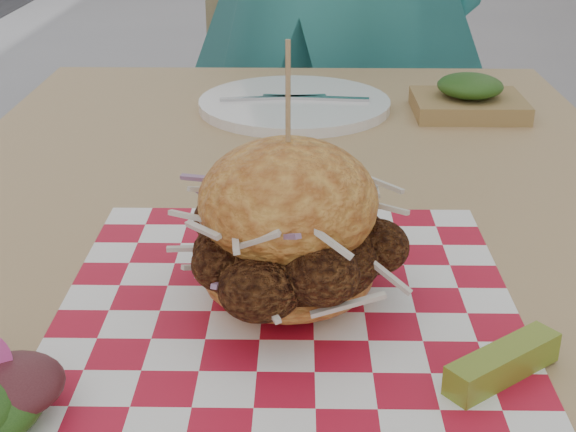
{
  "coord_description": "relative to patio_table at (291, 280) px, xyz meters",
  "views": [
    {
      "loc": [
        -0.32,
        -0.55,
        1.08
      ],
      "look_at": [
        -0.33,
        0.01,
        0.82
      ],
      "focal_mm": 50.0,
      "sensor_mm": 36.0,
      "label": 1
    }
  ],
  "objects": [
    {
      "name": "kraft_tray",
      "position": [
        0.24,
        0.34,
        0.1
      ],
      "size": [
        0.15,
        0.12,
        0.06
      ],
      "color": "olive",
      "rests_on": "patio_table"
    },
    {
      "name": "sandwich",
      "position": [
        -0.0,
        -0.18,
        0.14
      ],
      "size": [
        0.18,
        0.18,
        0.21
      ],
      "color": "gold",
      "rests_on": "paper_liner"
    },
    {
      "name": "patio_table",
      "position": [
        0.0,
        0.0,
        0.0
      ],
      "size": [
        0.8,
        1.2,
        0.75
      ],
      "color": "tan",
      "rests_on": "ground"
    },
    {
      "name": "place_setting",
      "position": [
        0.0,
        0.36,
        0.09
      ],
      "size": [
        0.27,
        0.27,
        0.02
      ],
      "color": "white",
      "rests_on": "patio_table"
    },
    {
      "name": "paper_liner",
      "position": [
        -0.0,
        -0.18,
        0.08
      ],
      "size": [
        0.36,
        0.36,
        0.0
      ],
      "primitive_type": "cube",
      "color": "red",
      "rests_on": "patio_table"
    },
    {
      "name": "patio_chair",
      "position": [
        -0.01,
        1.04,
        -0.12
      ],
      "size": [
        0.44,
        0.45,
        0.95
      ],
      "rotation": [
        0.0,
        0.0,
        0.05
      ],
      "color": "tan",
      "rests_on": "ground"
    },
    {
      "name": "pickle_spear",
      "position": [
        0.15,
        -0.28,
        0.09
      ],
      "size": [
        0.09,
        0.08,
        0.02
      ],
      "primitive_type": "cube",
      "rotation": [
        0.0,
        0.0,
        0.65
      ],
      "color": "olive",
      "rests_on": "paper_liner"
    }
  ]
}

